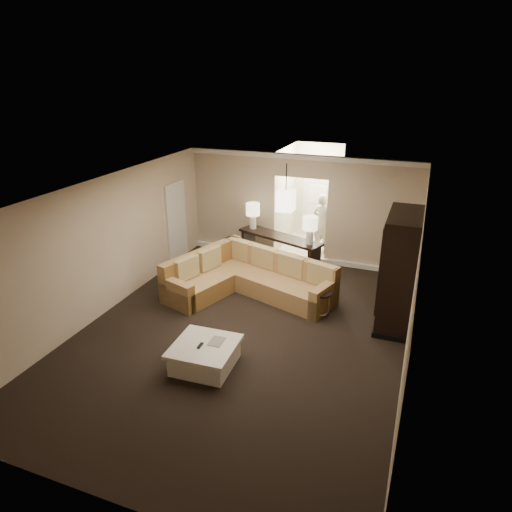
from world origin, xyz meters
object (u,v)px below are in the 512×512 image
at_px(coffee_table, 205,355).
at_px(drink_table, 321,299).
at_px(sectional_sofa, 247,278).
at_px(person, 322,220).
at_px(console_table, 279,249).
at_px(armoire, 399,272).

xyz_separation_m(coffee_table, drink_table, (1.45, 2.40, 0.17)).
distance_m(sectional_sofa, person, 3.31).
height_order(sectional_sofa, drink_table, sectional_sofa).
distance_m(sectional_sofa, drink_table, 1.84).
bearing_deg(coffee_table, sectional_sofa, 96.97).
xyz_separation_m(console_table, person, (0.73, 1.52, 0.39)).
distance_m(sectional_sofa, coffee_table, 2.83).
bearing_deg(coffee_table, person, 83.81).
height_order(console_table, drink_table, console_table).
bearing_deg(drink_table, armoire, 12.08).
bearing_deg(drink_table, person, 102.92).
bearing_deg(person, coffee_table, 106.45).
relative_size(console_table, drink_table, 4.32).
height_order(sectional_sofa, console_table, sectional_sofa).
relative_size(drink_table, person, 0.29).
distance_m(drink_table, person, 3.65).
xyz_separation_m(sectional_sofa, console_table, (0.25, 1.59, 0.16)).
height_order(armoire, person, armoire).
relative_size(console_table, armoire, 1.03).
distance_m(console_table, drink_table, 2.53).
height_order(coffee_table, person, person).
xyz_separation_m(console_table, armoire, (2.97, -1.69, 0.56)).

